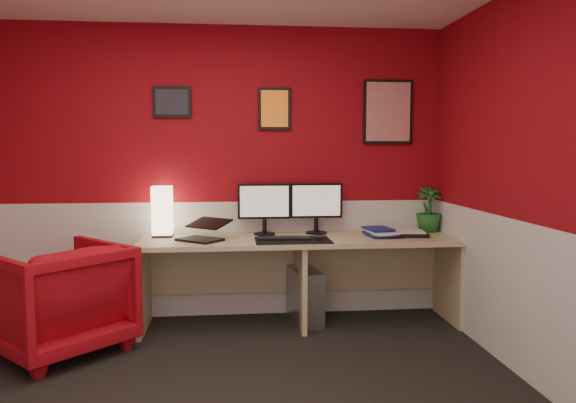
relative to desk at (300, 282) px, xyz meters
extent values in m
cube|color=maroon|center=(-0.72, 0.34, 0.89)|extent=(4.00, 0.01, 2.50)
cube|color=maroon|center=(-0.72, -3.16, 0.89)|extent=(4.00, 0.01, 2.50)
cube|color=maroon|center=(1.28, -1.41, 0.89)|extent=(0.01, 3.50, 2.50)
cube|color=silver|center=(-0.72, 0.34, 0.14)|extent=(4.00, 0.01, 1.00)
cube|color=silver|center=(1.27, -1.41, 0.14)|extent=(0.01, 3.50, 1.00)
cube|color=tan|center=(0.00, 0.00, 0.00)|extent=(2.60, 0.65, 0.73)
cube|color=#FFE5B2|center=(-1.13, 0.18, 0.56)|extent=(0.16, 0.16, 0.40)
cube|color=black|center=(-0.81, -0.06, 0.47)|extent=(0.40, 0.39, 0.22)
cube|color=black|center=(-0.28, 0.19, 0.66)|extent=(0.45, 0.06, 0.58)
cube|color=black|center=(0.17, 0.21, 0.66)|extent=(0.45, 0.06, 0.58)
cube|color=black|center=(-0.07, -0.12, 0.37)|extent=(0.60, 0.38, 0.01)
cube|color=black|center=(-0.14, -0.09, 0.38)|extent=(0.43, 0.17, 0.02)
cube|color=black|center=(0.13, -0.14, 0.39)|extent=(0.08, 0.11, 0.03)
imported|color=navy|center=(0.56, 0.01, 0.38)|extent=(0.25, 0.32, 0.03)
imported|color=silver|center=(0.56, -0.01, 0.41)|extent=(0.26, 0.34, 0.02)
imported|color=navy|center=(0.56, -0.02, 0.43)|extent=(0.23, 0.29, 0.02)
cube|color=black|center=(0.90, 0.02, 0.38)|extent=(0.38, 0.30, 0.03)
imported|color=#19591E|center=(1.17, 0.23, 0.56)|extent=(0.22, 0.22, 0.40)
cube|color=#99999E|center=(0.05, 0.06, -0.14)|extent=(0.27, 0.48, 0.45)
imported|color=#A80F18|center=(-1.80, -0.43, 0.03)|extent=(1.20, 1.20, 0.79)
cube|color=black|center=(-1.05, 0.33, 1.49)|extent=(0.32, 0.02, 0.26)
cube|color=orange|center=(-0.18, 0.33, 1.44)|extent=(0.28, 0.02, 0.36)
cube|color=red|center=(0.81, 0.33, 1.42)|extent=(0.44, 0.02, 0.56)
camera|label=1|loc=(-0.55, -4.41, 1.09)|focal=34.22mm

